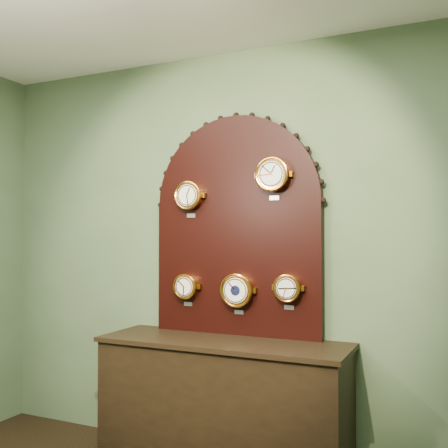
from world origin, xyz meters
The scene contains 8 objects.
wall_back centered at (0.00, 2.50, 1.40)m, with size 4.00×4.00×0.00m, color #4E6646.
shop_counter centered at (0.00, 2.23, 0.40)m, with size 1.60×0.50×0.80m, color black.
display_board centered at (0.00, 2.45, 1.63)m, with size 1.26×0.06×1.53m.
roman_clock centered at (-0.33, 2.38, 1.79)m, with size 0.21×0.08×0.26m.
arabic_clock centered at (0.29, 2.38, 1.90)m, with size 0.23×0.08×0.28m.
hygrometer centered at (-0.35, 2.38, 1.15)m, with size 0.18×0.08×0.23m.
barometer centered at (0.04, 2.38, 1.14)m, with size 0.23×0.08×0.28m.
tide_clock centered at (0.39, 2.38, 1.17)m, with size 0.18×0.08×0.23m.
Camera 1 is at (1.42, -0.86, 1.50)m, focal length 42.15 mm.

